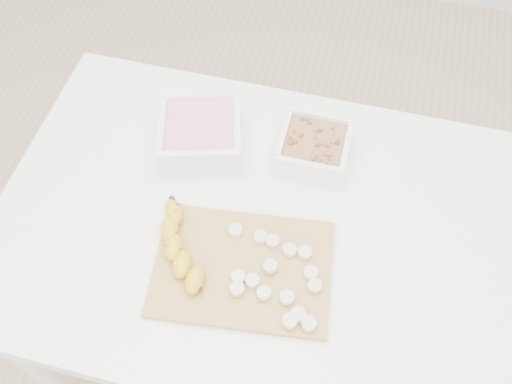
% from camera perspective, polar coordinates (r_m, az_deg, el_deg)
% --- Properties ---
extents(ground, '(3.50, 3.50, 0.00)m').
position_cam_1_polar(ground, '(1.79, -0.24, -15.04)').
color(ground, '#C6AD89').
rests_on(ground, ground).
extents(table, '(1.00, 0.70, 0.75)m').
position_cam_1_polar(table, '(1.18, -0.36, -5.29)').
color(table, white).
rests_on(table, ground).
extents(bowl_yogurt, '(0.20, 0.20, 0.08)m').
position_cam_1_polar(bowl_yogurt, '(1.18, -5.56, 5.78)').
color(bowl_yogurt, white).
rests_on(bowl_yogurt, table).
extents(bowl_granola, '(0.14, 0.14, 0.06)m').
position_cam_1_polar(bowl_granola, '(1.16, 5.80, 4.43)').
color(bowl_granola, white).
rests_on(bowl_granola, table).
extents(cutting_board, '(0.35, 0.26, 0.01)m').
position_cam_1_polar(cutting_board, '(1.05, -1.34, -7.66)').
color(cutting_board, tan).
rests_on(cutting_board, table).
extents(banana, '(0.12, 0.20, 0.03)m').
position_cam_1_polar(banana, '(1.05, -7.51, -5.58)').
color(banana, gold).
rests_on(banana, cutting_board).
extents(banana_slices, '(0.19, 0.17, 0.02)m').
position_cam_1_polar(banana_slices, '(1.02, 2.10, -8.41)').
color(banana_slices, beige).
rests_on(banana_slices, cutting_board).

